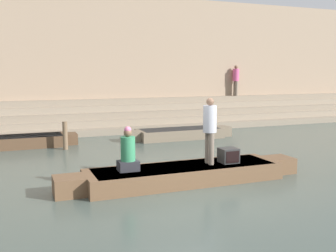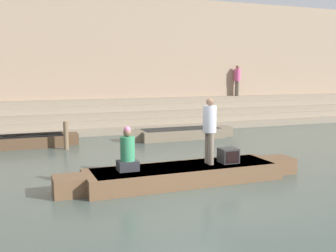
% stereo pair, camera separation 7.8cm
% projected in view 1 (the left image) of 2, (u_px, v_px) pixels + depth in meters
% --- Properties ---
extents(ground_plane, '(120.00, 120.00, 0.00)m').
position_uv_depth(ground_plane, '(183.00, 190.00, 9.65)').
color(ground_plane, '#47544C').
extents(ghat_steps, '(36.00, 2.78, 1.51)m').
position_uv_depth(ghat_steps, '(96.00, 120.00, 19.42)').
color(ghat_steps, gray).
rests_on(ghat_steps, ground).
extents(back_wall, '(34.20, 1.28, 6.86)m').
position_uv_depth(back_wall, '(89.00, 62.00, 20.52)').
color(back_wall, tan).
rests_on(back_wall, ground).
extents(rowboat_main, '(6.65, 1.47, 0.44)m').
position_uv_depth(rowboat_main, '(185.00, 174.00, 10.27)').
color(rowboat_main, brown).
rests_on(rowboat_main, ground).
extents(person_standing, '(0.36, 0.36, 1.76)m').
position_uv_depth(person_standing, '(210.00, 126.00, 10.34)').
color(person_standing, '#756656').
rests_on(person_standing, rowboat_main).
extents(person_rowing, '(0.50, 0.40, 1.11)m').
position_uv_depth(person_rowing, '(128.00, 153.00, 9.69)').
color(person_rowing, '#28282D').
rests_on(person_rowing, rowboat_main).
extents(tv_set, '(0.47, 0.45, 0.39)m').
position_uv_depth(tv_set, '(228.00, 155.00, 10.59)').
color(tv_set, '#2D2D2D').
rests_on(tv_set, rowboat_main).
extents(moored_boat_shore, '(4.80, 1.33, 0.43)m').
position_uv_depth(moored_boat_shore, '(180.00, 133.00, 17.15)').
color(moored_boat_shore, '#756651').
rests_on(moored_boat_shore, ground).
extents(moored_boat_distant, '(4.16, 1.33, 0.43)m').
position_uv_depth(moored_boat_distant, '(22.00, 141.00, 15.18)').
color(moored_boat_distant, brown).
rests_on(moored_boat_distant, ground).
extents(mooring_post, '(0.18, 0.18, 1.05)m').
position_uv_depth(mooring_post, '(65.00, 136.00, 14.64)').
color(mooring_post, brown).
rests_on(mooring_post, ground).
extents(person_on_steps, '(0.36, 0.36, 1.77)m').
position_uv_depth(person_on_steps, '(236.00, 78.00, 22.87)').
color(person_on_steps, '#756656').
rests_on(person_on_steps, ghat_steps).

